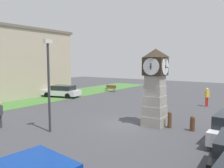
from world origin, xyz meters
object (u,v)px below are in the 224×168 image
(bollard_mid_row, at_px, (192,123))
(pedestrian_crossing_lot, at_px, (0,113))
(car_end_of_row, at_px, (62,91))
(bollard_near_tower, at_px, (170,119))
(clock_tower, at_px, (155,87))
(bollard_far_row, at_px, (221,128))
(pedestrian_by_cars, at_px, (207,96))
(street_lamp_near_road, at_px, (49,78))
(bench, at_px, (111,88))

(bollard_mid_row, distance_m, pedestrian_crossing_lot, 12.09)
(car_end_of_row, xyz_separation_m, pedestrian_crossing_lot, (-11.03, -6.30, 0.21))
(bollard_near_tower, bearing_deg, clock_tower, 94.44)
(car_end_of_row, height_order, pedestrian_crossing_lot, pedestrian_crossing_lot)
(clock_tower, relative_size, bollard_far_row, 4.44)
(bollard_far_row, relative_size, pedestrian_by_cars, 0.64)
(clock_tower, bearing_deg, street_lamp_near_road, 135.89)
(pedestrian_by_cars, bearing_deg, clock_tower, 170.13)
(bollard_far_row, bearing_deg, bollard_near_tower, 84.18)
(bollard_near_tower, xyz_separation_m, bench, (12.54, 13.34, -0.01))
(bollard_near_tower, bearing_deg, street_lamp_near_road, 130.74)
(street_lamp_near_road, bearing_deg, bollard_far_row, -62.22)
(pedestrian_crossing_lot, relative_size, street_lamp_near_road, 0.30)
(clock_tower, relative_size, bollard_mid_row, 5.37)
(bollard_near_tower, xyz_separation_m, pedestrian_crossing_lot, (-6.18, 8.90, 0.41))
(bollard_far_row, bearing_deg, car_end_of_row, 74.20)
(pedestrian_crossing_lot, xyz_separation_m, pedestrian_by_cars, (14.88, -9.41, 0.07))
(bollard_far_row, bearing_deg, bench, 51.85)
(bollard_far_row, xyz_separation_m, car_end_of_row, (5.15, 18.22, 0.17))
(car_end_of_row, relative_size, bench, 2.97)
(car_end_of_row, relative_size, street_lamp_near_road, 0.89)
(clock_tower, xyz_separation_m, pedestrian_crossing_lot, (-6.10, 7.89, -1.61))
(clock_tower, relative_size, car_end_of_row, 1.03)
(bollard_near_tower, relative_size, bollard_mid_row, 1.13)
(clock_tower, distance_m, bollard_near_tower, 2.26)
(clock_tower, xyz_separation_m, bollard_far_row, (-0.23, -4.02, -1.99))
(clock_tower, distance_m, pedestrian_by_cars, 9.04)
(car_end_of_row, bearing_deg, pedestrian_by_cars, -76.24)
(bollard_mid_row, bearing_deg, clock_tower, 95.93)
(bollard_far_row, height_order, street_lamp_near_road, street_lamp_near_road)
(street_lamp_near_road, bearing_deg, bench, 23.78)
(bollard_mid_row, xyz_separation_m, pedestrian_crossing_lot, (-6.35, 10.27, 0.48))
(bollard_far_row, height_order, car_end_of_row, car_end_of_row)
(bollard_near_tower, bearing_deg, bollard_far_row, -95.82)
(street_lamp_near_road, bearing_deg, bollard_mid_row, -54.34)
(bollard_near_tower, distance_m, pedestrian_by_cars, 8.73)
(pedestrian_crossing_lot, bearing_deg, bench, 13.34)
(bollard_far_row, distance_m, bench, 20.79)
(bollard_mid_row, relative_size, car_end_of_row, 0.19)
(car_end_of_row, distance_m, pedestrian_crossing_lot, 12.71)
(bollard_near_tower, distance_m, bollard_mid_row, 1.38)
(clock_tower, height_order, car_end_of_row, clock_tower)
(pedestrian_by_cars, bearing_deg, car_end_of_row, 103.76)
(bollard_mid_row, height_order, street_lamp_near_road, street_lamp_near_road)
(clock_tower, xyz_separation_m, bollard_near_tower, (0.08, -1.01, -2.02))
(clock_tower, xyz_separation_m, bench, (12.62, 12.33, -2.04))
(street_lamp_near_road, bearing_deg, pedestrian_by_cars, -24.47)
(bollard_far_row, bearing_deg, bollard_mid_row, 73.82)
(bollard_near_tower, relative_size, car_end_of_row, 0.22)
(pedestrian_crossing_lot, bearing_deg, bollard_mid_row, -58.27)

